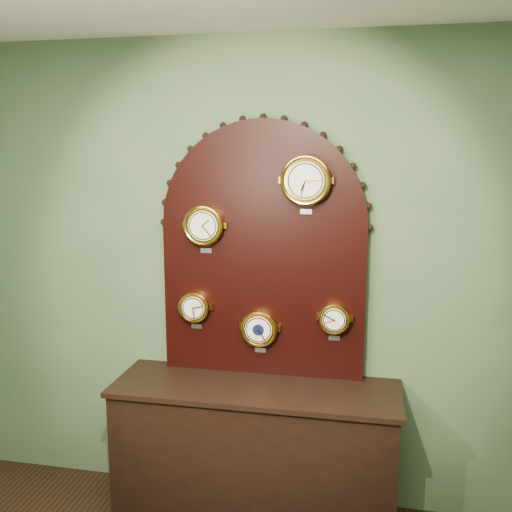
% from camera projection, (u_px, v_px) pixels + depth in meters
% --- Properties ---
extents(wall_back, '(4.00, 0.00, 4.00)m').
position_uv_depth(wall_back, '(264.00, 278.00, 3.45)').
color(wall_back, '#4D6947').
rests_on(wall_back, ground).
extents(shop_counter, '(1.60, 0.50, 0.80)m').
position_uv_depth(shop_counter, '(255.00, 455.00, 3.37)').
color(shop_counter, black).
rests_on(shop_counter, ground_plane).
extents(display_board, '(1.26, 0.06, 1.53)m').
position_uv_depth(display_board, '(263.00, 242.00, 3.36)').
color(display_board, black).
rests_on(display_board, shop_counter).
extents(roman_clock, '(0.24, 0.08, 0.29)m').
position_uv_depth(roman_clock, '(204.00, 225.00, 3.35)').
color(roman_clock, gold).
rests_on(roman_clock, display_board).
extents(arabic_clock, '(0.28, 0.08, 0.33)m').
position_uv_depth(arabic_clock, '(306.00, 181.00, 3.18)').
color(arabic_clock, gold).
rests_on(arabic_clock, display_board).
extents(hygrometer, '(0.19, 0.08, 0.24)m').
position_uv_depth(hygrometer, '(195.00, 307.00, 3.45)').
color(hygrometer, gold).
rests_on(hygrometer, display_board).
extents(barometer, '(0.22, 0.08, 0.27)m').
position_uv_depth(barometer, '(259.00, 328.00, 3.39)').
color(barometer, gold).
rests_on(barometer, display_board).
extents(tide_clock, '(0.18, 0.08, 0.23)m').
position_uv_depth(tide_clock, '(334.00, 318.00, 3.29)').
color(tide_clock, gold).
rests_on(tide_clock, display_board).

